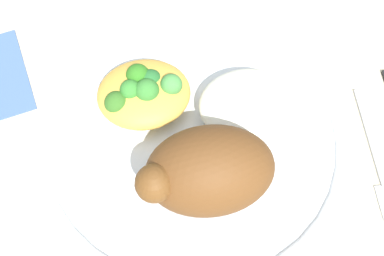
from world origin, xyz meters
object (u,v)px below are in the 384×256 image
at_px(plate, 192,138).
at_px(fork, 378,158).
at_px(rice_pile, 249,105).
at_px(mac_cheese_with_broccoli, 143,92).
at_px(roasted_chicken, 207,171).

xyz_separation_m(plate, fork, (-0.18, 0.04, -0.01)).
xyz_separation_m(rice_pile, fork, (-0.12, 0.06, -0.03)).
relative_size(rice_pile, fork, 0.68).
bearing_deg(mac_cheese_with_broccoli, fork, 158.53).
bearing_deg(plate, roasted_chicken, 94.40).
distance_m(plate, fork, 0.18).
distance_m(roasted_chicken, rice_pile, 0.09).
relative_size(roasted_chicken, mac_cheese_with_broccoli, 1.29).
relative_size(roasted_chicken, rice_pile, 1.22).
xyz_separation_m(plate, rice_pile, (-0.06, -0.01, 0.03)).
bearing_deg(fork, plate, -13.87).
xyz_separation_m(rice_pile, mac_cheese_with_broccoli, (0.10, -0.03, 0.00)).
xyz_separation_m(roasted_chicken, fork, (-0.17, -0.02, -0.05)).
height_order(rice_pile, fork, rice_pile).
height_order(roasted_chicken, mac_cheese_with_broccoli, roasted_chicken).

